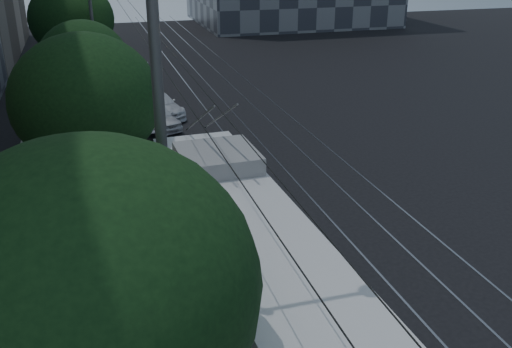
{
  "coord_description": "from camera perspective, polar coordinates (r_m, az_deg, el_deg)",
  "views": [
    {
      "loc": [
        -6.28,
        -13.02,
        9.73
      ],
      "look_at": [
        -1.29,
        3.89,
        2.37
      ],
      "focal_mm": 40.0,
      "sensor_mm": 36.0,
      "label": 1
    }
  ],
  "objects": [
    {
      "name": "tree_4",
      "position": [
        39.12,
        -17.96,
        14.49
      ],
      "size": [
        5.3,
        5.3,
        7.28
      ],
      "color": "#32221B",
      "rests_on": "ground"
    },
    {
      "name": "overhead_wires",
      "position": [
        33.64,
        -14.21,
        11.26
      ],
      "size": [
        2.23,
        90.0,
        6.0
      ],
      "color": "black",
      "rests_on": "ground"
    },
    {
      "name": "car_white_c",
      "position": [
        43.09,
        -12.27,
        10.02
      ],
      "size": [
        2.74,
        4.31,
        1.34
      ],
      "primitive_type": "imported",
      "rotation": [
        0.0,
        0.0,
        -0.35
      ],
      "color": "silver",
      "rests_on": "ground"
    },
    {
      "name": "streetlamp_near",
      "position": [
        10.23,
        -7.07,
        2.94
      ],
      "size": [
        2.53,
        0.44,
        10.52
      ],
      "color": "#535355",
      "rests_on": "ground"
    },
    {
      "name": "sidewalk",
      "position": [
        34.43,
        -17.87,
        5.26
      ],
      "size": [
        5.0,
        90.0,
        0.15
      ],
      "primitive_type": "cube",
      "color": "gray",
      "rests_on": "ground"
    },
    {
      "name": "ground",
      "position": [
        17.43,
        7.86,
        -11.52
      ],
      "size": [
        120.0,
        120.0,
        0.0
      ],
      "primitive_type": "plane",
      "color": "black",
      "rests_on": "ground"
    },
    {
      "name": "car_white_d",
      "position": [
        43.51,
        -13.7,
        10.1
      ],
      "size": [
        1.78,
        4.34,
        1.47
      ],
      "primitive_type": "imported",
      "rotation": [
        0.0,
        0.0,
        -0.01
      ],
      "color": "silver",
      "rests_on": "ground"
    },
    {
      "name": "pickup_silver",
      "position": [
        26.68,
        -11.17,
        2.58
      ],
      "size": [
        4.1,
        6.02,
        1.53
      ],
      "primitive_type": "imported",
      "rotation": [
        0.0,
        0.0,
        0.31
      ],
      "color": "#999BA1",
      "rests_on": "ground"
    },
    {
      "name": "car_white_a",
      "position": [
        31.7,
        -9.96,
        5.69
      ],
      "size": [
        2.68,
        4.16,
        1.32
      ],
      "primitive_type": "imported",
      "rotation": [
        0.0,
        0.0,
        0.32
      ],
      "color": "silver",
      "rests_on": "ground"
    },
    {
      "name": "tree_5",
      "position": [
        51.8,
        -17.27,
        15.78
      ],
      "size": [
        4.26,
        4.26,
        6.33
      ],
      "color": "#32221B",
      "rests_on": "ground"
    },
    {
      "name": "trolleybus",
      "position": [
        15.22,
        -1.18,
        -8.77
      ],
      "size": [
        3.14,
        13.09,
        5.63
      ],
      "rotation": [
        0.0,
        0.0,
        0.03
      ],
      "color": "silver",
      "rests_on": "ground"
    },
    {
      "name": "car_white_b",
      "position": [
        33.95,
        -9.87,
        6.86
      ],
      "size": [
        3.18,
        5.03,
        1.36
      ],
      "primitive_type": "imported",
      "rotation": [
        0.0,
        0.0,
        0.3
      ],
      "color": "silver",
      "rests_on": "ground"
    },
    {
      "name": "tree_1",
      "position": [
        19.67,
        -16.66,
        7.03
      ],
      "size": [
        4.89,
        4.89,
        6.97
      ],
      "color": "#32221B",
      "rests_on": "ground"
    },
    {
      "name": "tree_3",
      "position": [
        30.55,
        -16.86,
        10.75
      ],
      "size": [
        4.52,
        4.52,
        5.97
      ],
      "color": "#32221B",
      "rests_on": "ground"
    },
    {
      "name": "tram_rails",
      "position": [
        35.53,
        -1.51,
        6.77
      ],
      "size": [
        4.52,
        90.0,
        0.02
      ],
      "color": "gray",
      "rests_on": "ground"
    },
    {
      "name": "tree_0",
      "position": [
        9.21,
        -16.17,
        -10.97
      ],
      "size": [
        5.26,
        5.26,
        7.15
      ],
      "color": "#32221B",
      "rests_on": "ground"
    },
    {
      "name": "tree_2",
      "position": [
        22.74,
        -16.71,
        8.17
      ],
      "size": [
        4.46,
        4.46,
        6.43
      ],
      "color": "#32221B",
      "rests_on": "ground"
    },
    {
      "name": "streetlamp_far",
      "position": [
        35.95,
        -15.48,
        15.1
      ],
      "size": [
        2.21,
        0.44,
        9.01
      ],
      "color": "#535355",
      "rests_on": "ground"
    }
  ]
}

